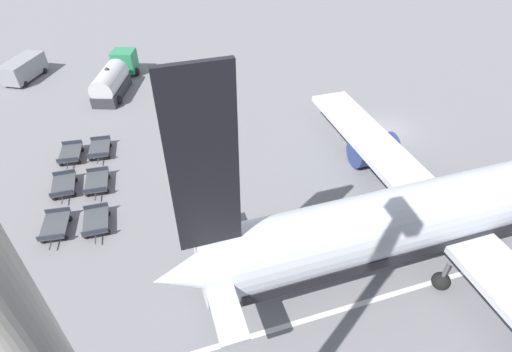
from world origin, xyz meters
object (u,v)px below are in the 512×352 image
baggage_dolly_row_near_col_a (71,154)px  airplane (460,207)px  baggage_dolly_row_mid_a_col_a (100,149)px  service_van (24,68)px  fuel_tanker_primary (114,79)px  baggage_dolly_row_near_col_c (55,226)px  baggage_dolly_row_mid_a_col_b (97,182)px  baggage_dolly_row_mid_a_col_c (96,222)px  baggage_dolly_row_near_col_b (64,186)px

baggage_dolly_row_near_col_a → airplane: bearing=57.2°
baggage_dolly_row_mid_a_col_a → service_van: bearing=-153.5°
service_van → baggage_dolly_row_near_col_a: size_ratio=1.72×
fuel_tanker_primary → baggage_dolly_row_near_col_c: (19.69, -3.64, -0.83)m
baggage_dolly_row_mid_a_col_b → baggage_dolly_row_near_col_a: bearing=-152.6°
baggage_dolly_row_mid_a_col_c → baggage_dolly_row_mid_a_col_a: bearing=-179.4°
fuel_tanker_primary → service_van: (-5.41, -9.52, -0.09)m
airplane → baggage_dolly_row_mid_a_col_a: 26.89m
service_van → airplane: bearing=43.0°
fuel_tanker_primary → baggage_dolly_row_mid_a_col_b: 15.79m
baggage_dolly_row_near_col_b → baggage_dolly_row_mid_a_col_a: (-4.16, 2.37, 0.00)m
airplane → fuel_tanker_primary: bearing=-142.6°
baggage_dolly_row_mid_a_col_c → baggage_dolly_row_near_col_a: bearing=-164.6°
baggage_dolly_row_near_col_b → baggage_dolly_row_near_col_c: (4.19, -0.10, 0.00)m
airplane → baggage_dolly_row_near_col_a: airplane is taller
airplane → baggage_dolly_row_near_col_b: size_ratio=11.33×
baggage_dolly_row_near_col_a → baggage_dolly_row_near_col_c: bearing=-1.5°
baggage_dolly_row_near_col_a → fuel_tanker_primary: bearing=163.3°
baggage_dolly_row_near_col_a → baggage_dolly_row_mid_a_col_b: bearing=27.4°
baggage_dolly_row_near_col_b → baggage_dolly_row_mid_a_col_c: bearing=29.0°
fuel_tanker_primary → baggage_dolly_row_near_col_b: fuel_tanker_primary is taller
baggage_dolly_row_near_col_c → airplane: bearing=73.4°
baggage_dolly_row_near_col_c → baggage_dolly_row_mid_a_col_c: size_ratio=1.01×
fuel_tanker_primary → baggage_dolly_row_mid_a_col_a: bearing=-5.9°
baggage_dolly_row_near_col_c → service_van: bearing=-166.8°
airplane → baggage_dolly_row_mid_a_col_b: 24.64m
baggage_dolly_row_mid_a_col_b → service_van: bearing=-158.5°
airplane → service_van: airplane is taller
fuel_tanker_primary → baggage_dolly_row_near_col_b: 15.92m
service_van → baggage_dolly_row_near_col_c: (25.10, 5.87, -0.74)m
service_van → baggage_dolly_row_mid_a_col_b: size_ratio=1.73×
service_van → baggage_dolly_row_mid_a_col_c: bearing=18.4°
baggage_dolly_row_near_col_b → fuel_tanker_primary: bearing=167.1°
baggage_dolly_row_mid_a_col_b → baggage_dolly_row_mid_a_col_c: same height
airplane → baggage_dolly_row_mid_a_col_b: airplane is taller
baggage_dolly_row_mid_a_col_a → baggage_dolly_row_mid_a_col_b: (4.38, -0.03, 0.00)m
airplane → baggage_dolly_row_near_col_c: 25.43m
airplane → baggage_dolly_row_mid_a_col_a: (-15.58, -21.78, -2.45)m
baggage_dolly_row_near_col_c → baggage_dolly_row_mid_a_col_b: (-3.96, 2.44, 0.00)m
baggage_dolly_row_near_col_c → baggage_dolly_row_mid_a_col_a: (-8.34, 2.47, 0.00)m
baggage_dolly_row_near_col_a → baggage_dolly_row_mid_a_col_c: 8.81m
baggage_dolly_row_near_col_b → baggage_dolly_row_mid_a_col_a: bearing=150.3°
airplane → baggage_dolly_row_mid_a_col_a: bearing=-125.6°
baggage_dolly_row_near_col_c → baggage_dolly_row_mid_a_col_a: same height
airplane → baggage_dolly_row_near_col_a: bearing=-122.8°
baggage_dolly_row_near_col_a → baggage_dolly_row_mid_a_col_a: same height
service_van → baggage_dolly_row_mid_a_col_a: (16.75, 8.34, -0.74)m
baggage_dolly_row_near_col_a → baggage_dolly_row_mid_a_col_a: size_ratio=1.00×
fuel_tanker_primary → baggage_dolly_row_near_col_c: size_ratio=2.85×
airplane → baggage_dolly_row_mid_a_col_b: size_ratio=11.32×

